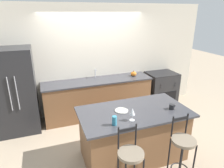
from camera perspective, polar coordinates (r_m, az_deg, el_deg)
name	(u,v)px	position (r m, az deg, el deg)	size (l,w,h in m)	color
ground_plane	(103,121)	(4.93, -2.61, -10.52)	(18.00, 18.00, 0.00)	tan
wall_back	(94,60)	(5.07, -5.25, 6.74)	(6.00, 0.07, 2.70)	beige
back_counter	(98,97)	(5.05, -3.99, -3.82)	(2.66, 0.69, 0.94)	brown
sink_faucet	(95,72)	(5.02, -4.80, 3.41)	(0.02, 0.13, 0.22)	#ADAFB5
kitchen_island	(133,134)	(3.67, 6.10, -13.96)	(1.87, 1.01, 0.92)	brown
refrigerator	(16,91)	(4.70, -25.78, -1.84)	(0.82, 0.77, 1.83)	#232326
oven_range	(161,89)	(5.76, 13.72, -1.34)	(0.79, 0.66, 0.93)	#28282B
bar_stool_near	(130,161)	(2.87, 5.25, -21.18)	(0.35, 0.35, 1.10)	black
bar_stool_far	(182,148)	(3.25, 19.45, -16.84)	(0.35, 0.35, 1.10)	black
dinner_plate	(121,110)	(3.41, 2.72, -7.55)	(0.23, 0.23, 0.02)	beige
wine_glass	(132,112)	(3.09, 5.84, -7.90)	(0.08, 0.08, 0.21)	white
coffee_mug	(172,107)	(3.61, 16.73, -6.21)	(0.12, 0.09, 0.09)	#232326
tumbler_cup	(114,121)	(2.99, 0.71, -10.42)	(0.07, 0.07, 0.14)	teal
pumpkin_decoration	(134,74)	(5.17, 6.19, 2.92)	(0.15, 0.15, 0.14)	orange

